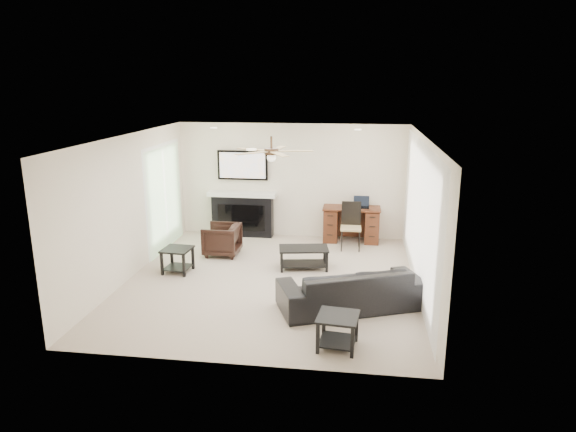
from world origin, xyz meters
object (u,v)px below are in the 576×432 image
(coffee_table, at_px, (304,258))
(fireplace_unit, at_px, (242,194))
(desk, at_px, (351,224))
(sofa, at_px, (351,288))
(armchair, at_px, (222,240))

(coffee_table, height_order, fireplace_unit, fireplace_unit)
(coffee_table, xyz_separation_m, desk, (0.84, 1.80, 0.18))
(fireplace_unit, height_order, desk, fireplace_unit)
(sofa, xyz_separation_m, armchair, (-2.60, 2.15, -0.01))
(sofa, relative_size, desk, 1.79)
(armchair, relative_size, coffee_table, 0.76)
(armchair, xyz_separation_m, desk, (2.54, 1.25, 0.07))
(armchair, relative_size, desk, 0.56)
(sofa, height_order, armchair, sofa)
(fireplace_unit, bearing_deg, desk, -2.06)
(coffee_table, bearing_deg, desk, 55.44)
(sofa, bearing_deg, desk, -110.94)
(fireplace_unit, bearing_deg, armchair, -95.30)
(armchair, height_order, desk, desk)
(coffee_table, relative_size, desk, 0.74)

